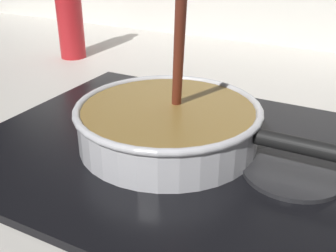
% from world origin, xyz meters
% --- Properties ---
extents(ground, '(2.40, 1.60, 0.04)m').
position_xyz_m(ground, '(0.00, 0.00, -0.02)').
color(ground, beige).
extents(hob_plate, '(0.56, 0.48, 0.01)m').
position_xyz_m(hob_plate, '(-0.02, 0.09, 0.01)').
color(hob_plate, black).
rests_on(hob_plate, ground).
extents(burner_ring, '(0.21, 0.21, 0.01)m').
position_xyz_m(burner_ring, '(-0.02, 0.09, 0.02)').
color(burner_ring, '#592D0C').
rests_on(burner_ring, hob_plate).
extents(spare_burner, '(0.13, 0.13, 0.01)m').
position_xyz_m(spare_burner, '(0.16, 0.09, 0.01)').
color(spare_burner, '#262628').
rests_on(spare_burner, hob_plate).
extents(cooking_pan, '(0.44, 0.27, 0.25)m').
position_xyz_m(cooking_pan, '(-0.02, 0.09, 0.05)').
color(cooking_pan, silver).
rests_on(cooking_pan, hob_plate).
extents(sauce_bottle, '(0.06, 0.06, 0.26)m').
position_xyz_m(sauce_bottle, '(-0.48, 0.42, 0.12)').
color(sauce_bottle, red).
rests_on(sauce_bottle, ground).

